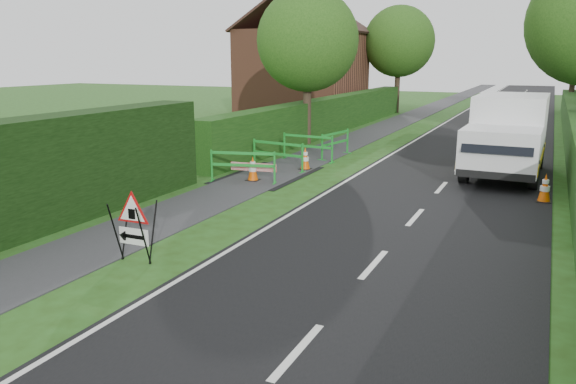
% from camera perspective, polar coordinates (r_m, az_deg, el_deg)
% --- Properties ---
extents(ground, '(120.00, 120.00, 0.00)m').
position_cam_1_polar(ground, '(8.20, -18.87, -14.67)').
color(ground, '#264513').
rests_on(ground, ground).
extents(road_surface, '(6.00, 90.00, 0.02)m').
position_cam_1_polar(road_surface, '(40.36, 21.16, 7.26)').
color(road_surface, black).
rests_on(road_surface, ground).
extents(footpath, '(2.00, 90.00, 0.02)m').
position_cam_1_polar(footpath, '(41.10, 13.44, 7.89)').
color(footpath, '#2D2D30').
rests_on(footpath, ground).
extents(hedge_west_far, '(1.00, 24.00, 1.80)m').
position_cam_1_polar(hedge_west_far, '(29.20, 4.29, 6.05)').
color(hedge_west_far, '#14380F').
rests_on(hedge_west_far, ground).
extents(house_west, '(7.50, 7.40, 7.88)m').
position_cam_1_polar(house_west, '(38.26, 1.54, 12.19)').
color(house_west, brown).
rests_on(house_west, ground).
extents(tree_nw, '(4.40, 4.40, 6.70)m').
position_cam_1_polar(tree_nw, '(25.10, 2.01, 15.12)').
color(tree_nw, '#2D2116').
rests_on(tree_nw, ground).
extents(tree_fw, '(4.80, 4.80, 7.24)m').
position_cam_1_polar(tree_fw, '(40.32, 11.23, 14.76)').
color(tree_fw, '#2D2116').
rests_on(tree_fw, ground).
extents(tree_fe, '(4.20, 4.20, 6.33)m').
position_cam_1_polar(tree_fe, '(43.12, 27.24, 12.66)').
color(tree_fe, '#2D2116').
rests_on(tree_fe, ground).
extents(triangle_sign, '(0.82, 0.82, 1.17)m').
position_cam_1_polar(triangle_sign, '(10.81, -15.63, -2.89)').
color(triangle_sign, black).
rests_on(triangle_sign, ground).
extents(works_van, '(2.32, 5.67, 2.56)m').
position_cam_1_polar(works_van, '(19.70, 21.39, 5.54)').
color(works_van, silver).
rests_on(works_van, ground).
extents(traffic_cone_0, '(0.38, 0.38, 0.79)m').
position_cam_1_polar(traffic_cone_0, '(16.41, 24.65, 0.38)').
color(traffic_cone_0, black).
rests_on(traffic_cone_0, ground).
extents(traffic_cone_1, '(0.38, 0.38, 0.79)m').
position_cam_1_polar(traffic_cone_1, '(19.51, 23.65, 2.40)').
color(traffic_cone_1, black).
rests_on(traffic_cone_1, ground).
extents(traffic_cone_2, '(0.38, 0.38, 0.79)m').
position_cam_1_polar(traffic_cone_2, '(21.34, 22.99, 3.32)').
color(traffic_cone_2, black).
rests_on(traffic_cone_2, ground).
extents(traffic_cone_3, '(0.38, 0.38, 0.79)m').
position_cam_1_polar(traffic_cone_3, '(17.56, -3.60, 2.39)').
color(traffic_cone_3, black).
rests_on(traffic_cone_3, ground).
extents(traffic_cone_4, '(0.38, 0.38, 0.79)m').
position_cam_1_polar(traffic_cone_4, '(19.31, 1.76, 3.43)').
color(traffic_cone_4, black).
rests_on(traffic_cone_4, ground).
extents(ped_barrier_0, '(2.08, 0.84, 1.00)m').
position_cam_1_polar(ped_barrier_0, '(17.29, -4.62, 3.00)').
color(ped_barrier_0, '#1A922A').
rests_on(ped_barrier_0, ground).
extents(ped_barrier_1, '(2.09, 0.65, 1.00)m').
position_cam_1_polar(ped_barrier_1, '(19.23, -1.05, 4.11)').
color(ped_barrier_1, '#1A922A').
rests_on(ped_barrier_1, ground).
extents(ped_barrier_2, '(2.08, 0.50, 1.00)m').
position_cam_1_polar(ped_barrier_2, '(20.96, 2.02, 4.88)').
color(ped_barrier_2, '#1A922A').
rests_on(ped_barrier_2, ground).
extents(ped_barrier_3, '(0.67, 2.09, 1.00)m').
position_cam_1_polar(ped_barrier_3, '(21.87, 4.83, 5.20)').
color(ped_barrier_3, '#1A922A').
rests_on(ped_barrier_3, ground).
extents(redwhite_plank, '(1.49, 0.26, 0.25)m').
position_cam_1_polar(redwhite_plank, '(17.62, -3.51, 1.12)').
color(redwhite_plank, red).
rests_on(redwhite_plank, ground).
extents(hatchback_car, '(2.51, 3.54, 1.12)m').
position_cam_1_polar(hatchback_car, '(31.12, 19.70, 6.80)').
color(hatchback_car, white).
rests_on(hatchback_car, ground).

